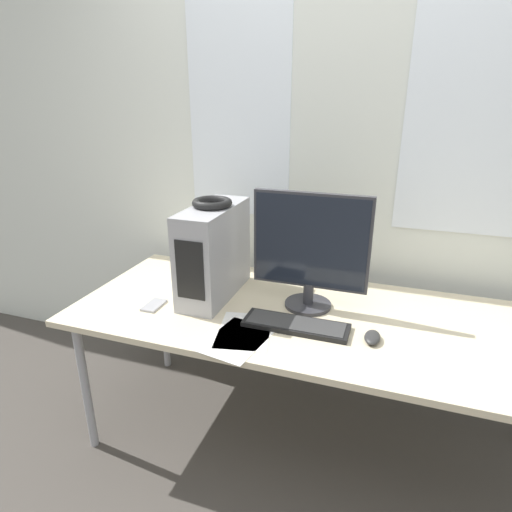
{
  "coord_description": "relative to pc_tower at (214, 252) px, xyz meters",
  "views": [
    {
      "loc": [
        0.3,
        -1.22,
        1.62
      ],
      "look_at": [
        -0.27,
        0.43,
        0.96
      ],
      "focal_mm": 30.0,
      "sensor_mm": 36.0,
      "label": 1
    }
  ],
  "objects": [
    {
      "name": "monitor_main",
      "position": [
        0.45,
        0.02,
        0.06
      ],
      "size": [
        0.51,
        0.21,
        0.52
      ],
      "color": "#333338",
      "rests_on": "desk"
    },
    {
      "name": "keyboard",
      "position": [
        0.45,
        -0.18,
        -0.21
      ],
      "size": [
        0.44,
        0.14,
        0.02
      ],
      "color": "black",
      "rests_on": "desk"
    },
    {
      "name": "pc_tower",
      "position": [
        0.0,
        0.0,
        0.0
      ],
      "size": [
        0.18,
        0.49,
        0.43
      ],
      "color": "#9E9EA3",
      "rests_on": "desk"
    },
    {
      "name": "paper_sheet_front",
      "position": [
        0.25,
        -0.35,
        -0.22
      ],
      "size": [
        0.26,
        0.33,
        0.0
      ],
      "rotation": [
        0.0,
        0.0,
        -0.18
      ],
      "color": "white",
      "rests_on": "desk"
    },
    {
      "name": "desk",
      "position": [
        0.5,
        -0.05,
        -0.26
      ],
      "size": [
        2.15,
        0.87,
        0.72
      ],
      "color": "beige",
      "rests_on": "ground_plane"
    },
    {
      "name": "paper_sheet_left",
      "position": [
        0.26,
        -0.28,
        -0.22
      ],
      "size": [
        0.27,
        0.33,
        0.0
      ],
      "rotation": [
        0.0,
        0.0,
        0.21
      ],
      "color": "white",
      "rests_on": "desk"
    },
    {
      "name": "wall_back",
      "position": [
        0.5,
        0.51,
        0.42
      ],
      "size": [
        8.0,
        0.07,
        2.7
      ],
      "color": "silver",
      "rests_on": "ground_plane"
    },
    {
      "name": "headphones",
      "position": [
        0.0,
        0.0,
        0.23
      ],
      "size": [
        0.18,
        0.18,
        0.04
      ],
      "color": "black",
      "rests_on": "pc_tower"
    },
    {
      "name": "cell_phone",
      "position": [
        -0.21,
        -0.21,
        -0.21
      ],
      "size": [
        0.07,
        0.13,
        0.01
      ],
      "rotation": [
        0.0,
        0.0,
        0.01
      ],
      "color": "#99999E",
      "rests_on": "desk"
    },
    {
      "name": "mouse",
      "position": [
        0.75,
        -0.19,
        -0.2
      ],
      "size": [
        0.06,
        0.11,
        0.03
      ],
      "color": "#2D2D2D",
      "rests_on": "desk"
    }
  ]
}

